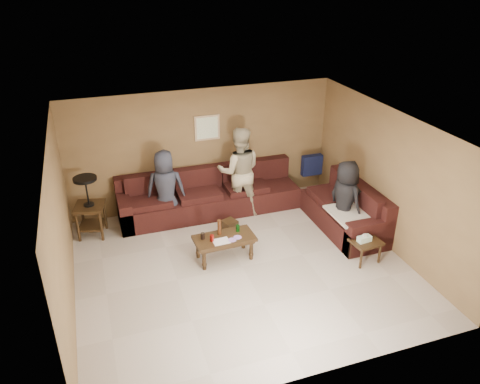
{
  "coord_description": "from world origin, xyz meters",
  "views": [
    {
      "loc": [
        -2.16,
        -6.25,
        4.78
      ],
      "look_at": [
        0.25,
        0.85,
        1.0
      ],
      "focal_mm": 35.0,
      "sensor_mm": 36.0,
      "label": 1
    }
  ],
  "objects_px": {
    "person_middle": "(239,171)",
    "person_right": "(345,200)",
    "sectional_sofa": "(256,204)",
    "coffee_table": "(224,240)",
    "side_table_right": "(365,243)",
    "waste_bin": "(230,227)",
    "person_left": "(166,188)",
    "end_table_left": "(89,206)"
  },
  "relations": [
    {
      "from": "coffee_table",
      "to": "person_left",
      "type": "bearing_deg",
      "value": 114.77
    },
    {
      "from": "sectional_sofa",
      "to": "person_middle",
      "type": "bearing_deg",
      "value": 121.99
    },
    {
      "from": "coffee_table",
      "to": "side_table_right",
      "type": "distance_m",
      "value": 2.45
    },
    {
      "from": "waste_bin",
      "to": "person_right",
      "type": "height_order",
      "value": "person_right"
    },
    {
      "from": "side_table_right",
      "to": "person_left",
      "type": "bearing_deg",
      "value": 141.39
    },
    {
      "from": "end_table_left",
      "to": "side_table_right",
      "type": "bearing_deg",
      "value": -28.6
    },
    {
      "from": "person_middle",
      "to": "person_right",
      "type": "relative_size",
      "value": 1.21
    },
    {
      "from": "side_table_right",
      "to": "waste_bin",
      "type": "relative_size",
      "value": 1.87
    },
    {
      "from": "person_middle",
      "to": "person_right",
      "type": "bearing_deg",
      "value": 150.08
    },
    {
      "from": "person_right",
      "to": "person_middle",
      "type": "bearing_deg",
      "value": 30.47
    },
    {
      "from": "waste_bin",
      "to": "person_right",
      "type": "relative_size",
      "value": 0.19
    },
    {
      "from": "sectional_sofa",
      "to": "coffee_table",
      "type": "relative_size",
      "value": 4.35
    },
    {
      "from": "coffee_table",
      "to": "side_table_right",
      "type": "height_order",
      "value": "coffee_table"
    },
    {
      "from": "sectional_sofa",
      "to": "side_table_right",
      "type": "relative_size",
      "value": 8.38
    },
    {
      "from": "end_table_left",
      "to": "person_middle",
      "type": "distance_m",
      "value": 2.96
    },
    {
      "from": "side_table_right",
      "to": "person_middle",
      "type": "xyz_separation_m",
      "value": [
        -1.49,
        2.39,
        0.56
      ]
    },
    {
      "from": "person_right",
      "to": "coffee_table",
      "type": "bearing_deg",
      "value": 75.2
    },
    {
      "from": "end_table_left",
      "to": "waste_bin",
      "type": "relative_size",
      "value": 4.09
    },
    {
      "from": "coffee_table",
      "to": "person_left",
      "type": "distance_m",
      "value": 1.73
    },
    {
      "from": "sectional_sofa",
      "to": "waste_bin",
      "type": "bearing_deg",
      "value": -147.98
    },
    {
      "from": "sectional_sofa",
      "to": "person_right",
      "type": "relative_size",
      "value": 3.04
    },
    {
      "from": "side_table_right",
      "to": "person_middle",
      "type": "height_order",
      "value": "person_middle"
    },
    {
      "from": "side_table_right",
      "to": "sectional_sofa",
      "type": "bearing_deg",
      "value": 121.92
    },
    {
      "from": "end_table_left",
      "to": "coffee_table",
      "type": "bearing_deg",
      "value": -35.93
    },
    {
      "from": "sectional_sofa",
      "to": "waste_bin",
      "type": "xyz_separation_m",
      "value": [
        -0.69,
        -0.43,
        -0.18
      ]
    },
    {
      "from": "end_table_left",
      "to": "person_right",
      "type": "xyz_separation_m",
      "value": [
        4.5,
        -1.54,
        0.13
      ]
    },
    {
      "from": "person_left",
      "to": "person_right",
      "type": "height_order",
      "value": "person_left"
    },
    {
      "from": "person_right",
      "to": "side_table_right",
      "type": "bearing_deg",
      "value": 160.94
    },
    {
      "from": "sectional_sofa",
      "to": "end_table_left",
      "type": "distance_m",
      "value": 3.22
    },
    {
      "from": "coffee_table",
      "to": "waste_bin",
      "type": "bearing_deg",
      "value": 65.49
    },
    {
      "from": "side_table_right",
      "to": "person_right",
      "type": "height_order",
      "value": "person_right"
    },
    {
      "from": "sectional_sofa",
      "to": "coffee_table",
      "type": "bearing_deg",
      "value": -131.38
    },
    {
      "from": "person_left",
      "to": "coffee_table",
      "type": "bearing_deg",
      "value": 127.3
    },
    {
      "from": "side_table_right",
      "to": "person_left",
      "type": "relative_size",
      "value": 0.36
    },
    {
      "from": "side_table_right",
      "to": "person_left",
      "type": "height_order",
      "value": "person_left"
    },
    {
      "from": "person_left",
      "to": "person_right",
      "type": "relative_size",
      "value": 1.01
    },
    {
      "from": "person_middle",
      "to": "sectional_sofa",
      "type": "bearing_deg",
      "value": 136.42
    },
    {
      "from": "coffee_table",
      "to": "person_right",
      "type": "distance_m",
      "value": 2.38
    },
    {
      "from": "person_left",
      "to": "person_right",
      "type": "xyz_separation_m",
      "value": [
        3.05,
        -1.51,
        -0.01
      ]
    },
    {
      "from": "end_table_left",
      "to": "side_table_right",
      "type": "height_order",
      "value": "end_table_left"
    },
    {
      "from": "sectional_sofa",
      "to": "person_right",
      "type": "height_order",
      "value": "person_right"
    },
    {
      "from": "coffee_table",
      "to": "side_table_right",
      "type": "bearing_deg",
      "value": -20.64
    }
  ]
}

